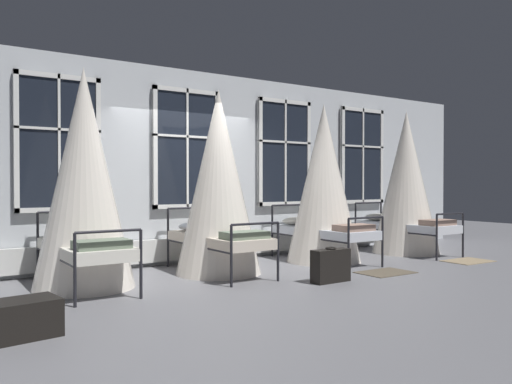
{
  "coord_description": "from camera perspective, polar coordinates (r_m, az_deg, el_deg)",
  "views": [
    {
      "loc": [
        -3.79,
        -6.72,
        1.32
      ],
      "look_at": [
        0.64,
        -0.11,
        1.19
      ],
      "focal_mm": 36.17,
      "sensor_mm": 36.0,
      "label": 1
    }
  ],
  "objects": [
    {
      "name": "ground",
      "position": [
        7.83,
        -4.38,
        -8.77
      ],
      "size": [
        25.34,
        25.34,
        0.0
      ],
      "primitive_type": "plane",
      "color": "slate"
    },
    {
      "name": "travel_trunk",
      "position": [
        4.96,
        -24.77,
        -12.65
      ],
      "size": [
        0.69,
        0.48,
        0.33
      ],
      "primitive_type": "cube",
      "rotation": [
        0.0,
        0.0,
        0.14
      ],
      "color": "black",
      "rests_on": "ground"
    },
    {
      "name": "cot_second",
      "position": [
        6.84,
        -18.48,
        1.06
      ],
      "size": [
        1.26,
        1.99,
        2.78
      ],
      "rotation": [
        0.0,
        0.0,
        1.57
      ],
      "color": "black",
      "rests_on": "ground"
    },
    {
      "name": "window_bank",
      "position": [
        8.59,
        -7.61,
        -0.33
      ],
      "size": [
        9.31,
        0.1,
        2.82
      ],
      "color": "black",
      "rests_on": "ground"
    },
    {
      "name": "cot_fifth",
      "position": [
        10.23,
        16.26,
        0.78
      ],
      "size": [
        1.26,
        1.99,
        2.7
      ],
      "rotation": [
        0.0,
        0.0,
        1.57
      ],
      "color": "black",
      "rests_on": "ground"
    },
    {
      "name": "cot_third",
      "position": [
        7.58,
        -4.17,
        0.8
      ],
      "size": [
        1.26,
        1.99,
        2.71
      ],
      "rotation": [
        0.0,
        0.0,
        1.57
      ],
      "color": "black",
      "rests_on": "ground"
    },
    {
      "name": "back_wall_with_windows",
      "position": [
        8.7,
        -7.97,
        2.81
      ],
      "size": [
        13.67,
        0.1,
        3.21
      ],
      "primitive_type": "cube",
      "color": "silver",
      "rests_on": "ground"
    },
    {
      "name": "cot_fourth",
      "position": [
        8.79,
        7.48,
        0.69
      ],
      "size": [
        1.26,
        1.99,
        2.67
      ],
      "rotation": [
        0.0,
        0.0,
        1.58
      ],
      "color": "black",
      "rests_on": "ground"
    },
    {
      "name": "suitcase_dark",
      "position": [
        7.04,
        8.25,
        -8.05
      ],
      "size": [
        0.56,
        0.22,
        0.47
      ],
      "rotation": [
        0.0,
        0.0,
        0.02
      ],
      "color": "black",
      "rests_on": "ground"
    },
    {
      "name": "rug_fifth",
      "position": [
        9.53,
        22.38,
        -7.07
      ],
      "size": [
        0.81,
        0.58,
        0.01
      ],
      "primitive_type": "cube",
      "rotation": [
        0.0,
        0.0,
        -0.03
      ],
      "color": "#8E7A5B",
      "rests_on": "ground"
    },
    {
      "name": "rug_fourth",
      "position": [
        7.94,
        14.12,
        -8.62
      ],
      "size": [
        0.8,
        0.56,
        0.01
      ],
      "primitive_type": "cube",
      "rotation": [
        0.0,
        0.0,
        -0.0
      ],
      "color": "brown",
      "rests_on": "ground"
    }
  ]
}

